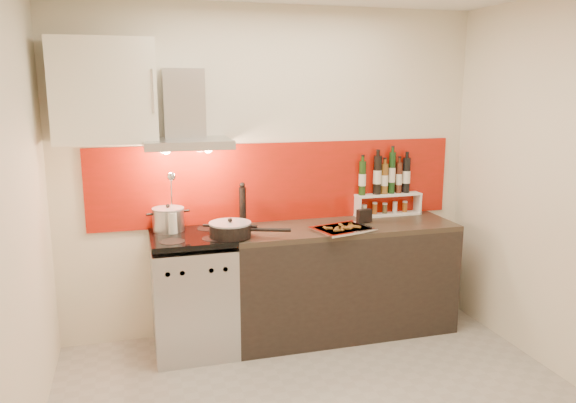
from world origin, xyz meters
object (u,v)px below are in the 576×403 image
object	(u,v)px
saute_pan	(231,229)
baking_tray	(342,229)
pepper_mill	(243,205)
counter	(342,279)
range_stove	(194,295)
stock_pot	(168,219)

from	to	relation	value
saute_pan	baking_tray	world-z (taller)	saute_pan
pepper_mill	counter	bearing A→B (deg)	-12.41
range_stove	stock_pot	world-z (taller)	stock_pot
range_stove	counter	size ratio (longest dim) A/B	0.51
saute_pan	pepper_mill	world-z (taller)	pepper_mill
counter	saute_pan	xyz separation A→B (m)	(-0.93, -0.14, 0.51)
stock_pot	pepper_mill	xyz separation A→B (m)	(0.57, 0.01, 0.07)
range_stove	stock_pot	distance (m)	0.60
baking_tray	pepper_mill	bearing A→B (deg)	154.52
pepper_mill	baking_tray	distance (m)	0.80
counter	pepper_mill	bearing A→B (deg)	167.59
counter	range_stove	bearing A→B (deg)	-179.77
range_stove	baking_tray	world-z (taller)	baking_tray
counter	baking_tray	distance (m)	0.50
saute_pan	pepper_mill	xyz separation A→B (m)	(0.15, 0.31, 0.11)
saute_pan	baking_tray	bearing A→B (deg)	-1.90
counter	stock_pot	distance (m)	1.47
counter	pepper_mill	distance (m)	1.01
range_stove	pepper_mill	world-z (taller)	pepper_mill
pepper_mill	stock_pot	bearing A→B (deg)	-179.35
saute_pan	counter	bearing A→B (deg)	8.40
range_stove	pepper_mill	distance (m)	0.78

